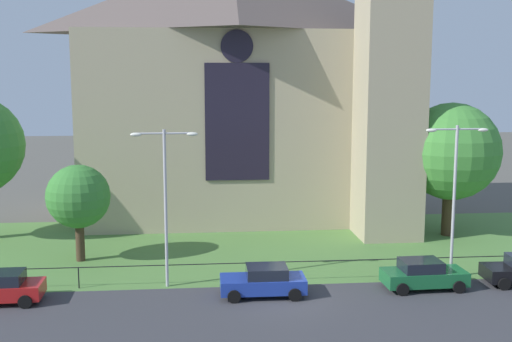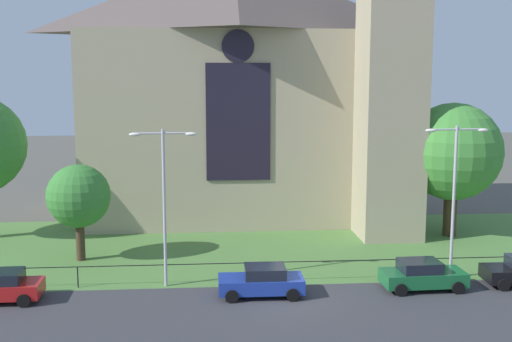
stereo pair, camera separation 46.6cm
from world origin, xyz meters
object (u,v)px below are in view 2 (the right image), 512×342
(streetlamp_near, at_px, (164,187))
(parked_car_blue, at_px, (262,281))
(church_building, at_px, (244,83))
(tree_left_near, at_px, (79,197))
(parked_car_green, at_px, (422,275))
(tree_right_far, at_px, (453,152))
(streetlamp_far, at_px, (454,182))

(streetlamp_near, distance_m, parked_car_blue, 6.83)
(church_building, height_order, streetlamp_near, church_building)
(tree_left_near, distance_m, parked_car_green, 19.81)
(tree_right_far, xyz_separation_m, streetlamp_near, (-18.71, -9.10, -0.56))
(tree_left_near, bearing_deg, streetlamp_near, -44.05)
(tree_right_far, height_order, parked_car_blue, tree_right_far)
(tree_left_near, xyz_separation_m, streetlamp_near, (5.31, -5.13, 1.36))
(parked_car_green, bearing_deg, tree_left_near, 158.07)
(tree_right_far, xyz_separation_m, parked_car_green, (-5.63, -10.67, -5.01))
(tree_left_near, distance_m, tree_right_far, 24.42)
(tree_left_near, xyz_separation_m, tree_right_far, (24.02, 3.96, 1.92))
(streetlamp_near, height_order, parked_car_blue, streetlamp_near)
(tree_left_near, relative_size, streetlamp_near, 0.70)
(parked_car_green, bearing_deg, streetlamp_near, 171.26)
(streetlamp_near, relative_size, parked_car_green, 1.92)
(tree_right_far, bearing_deg, church_building, 150.93)
(church_building, distance_m, parked_car_green, 22.02)
(church_building, distance_m, tree_left_near, 16.82)
(tree_left_near, height_order, streetlamp_near, streetlamp_near)
(streetlamp_near, bearing_deg, parked_car_blue, -21.30)
(tree_left_near, height_order, parked_car_blue, tree_left_near)
(church_building, distance_m, parked_car_blue, 20.83)
(streetlamp_far, relative_size, parked_car_green, 1.94)
(streetlamp_near, bearing_deg, parked_car_green, -6.86)
(tree_left_near, relative_size, parked_car_green, 1.34)
(church_building, height_order, parked_car_blue, church_building)
(streetlamp_near, height_order, parked_car_green, streetlamp_near)
(tree_right_far, xyz_separation_m, parked_car_blue, (-13.88, -10.98, -5.01))
(tree_right_far, relative_size, streetlamp_far, 1.10)
(tree_left_near, xyz_separation_m, streetlamp_far, (20.50, -5.13, 1.41))
(tree_right_far, relative_size, parked_car_green, 2.13)
(streetlamp_far, bearing_deg, tree_left_near, 165.94)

